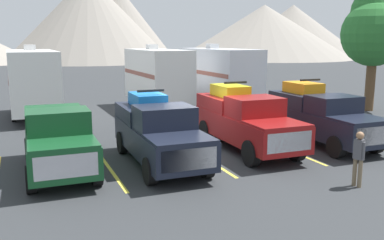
# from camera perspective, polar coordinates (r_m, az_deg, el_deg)

# --- Properties ---
(ground_plane) EXTENTS (240.00, 240.00, 0.00)m
(ground_plane) POSITION_cam_1_polar(r_m,az_deg,el_deg) (16.24, 0.70, -4.48)
(ground_plane) COLOR #2D3033
(pickup_truck_a) EXTENTS (2.16, 5.30, 2.12)m
(pickup_truck_a) POSITION_cam_1_polar(r_m,az_deg,el_deg) (14.55, -17.53, -2.36)
(pickup_truck_a) COLOR #144723
(pickup_truck_a) RESTS_ON ground
(pickup_truck_b) EXTENTS (2.17, 5.70, 2.49)m
(pickup_truck_b) POSITION_cam_1_polar(r_m,az_deg,el_deg) (14.81, -4.58, -1.43)
(pickup_truck_b) COLOR black
(pickup_truck_b) RESTS_ON ground
(pickup_truck_c) EXTENTS (2.17, 5.76, 2.60)m
(pickup_truck_c) POSITION_cam_1_polar(r_m,az_deg,el_deg) (16.74, 7.09, 0.12)
(pickup_truck_c) COLOR maroon
(pickup_truck_c) RESTS_ON ground
(pickup_truck_d) EXTENTS (2.15, 5.59, 2.62)m
(pickup_truck_d) POSITION_cam_1_polar(r_m,az_deg,el_deg) (18.41, 16.85, 0.62)
(pickup_truck_d) COLOR black
(pickup_truck_d) RESTS_ON ground
(lot_stripe_b) EXTENTS (0.12, 5.50, 0.01)m
(lot_stripe_b) POSITION_cam_1_polar(r_m,az_deg,el_deg) (14.82, -11.17, -6.17)
(lot_stripe_b) COLOR gold
(lot_stripe_b) RESTS_ON ground
(lot_stripe_c) EXTENTS (0.12, 5.50, 0.01)m
(lot_stripe_c) POSITION_cam_1_polar(r_m,az_deg,el_deg) (15.81, 1.37, -4.89)
(lot_stripe_c) COLOR gold
(lot_stripe_c) RESTS_ON ground
(lot_stripe_d) EXTENTS (0.12, 5.50, 0.01)m
(lot_stripe_d) POSITION_cam_1_polar(r_m,az_deg,el_deg) (17.45, 11.96, -3.62)
(lot_stripe_d) COLOR gold
(lot_stripe_d) RESTS_ON ground
(lot_stripe_e) EXTENTS (0.12, 5.50, 0.01)m
(lot_stripe_e) POSITION_cam_1_polar(r_m,az_deg,el_deg) (19.59, 20.46, -2.51)
(lot_stripe_e) COLOR gold
(lot_stripe_e) RESTS_ON ground
(camper_trailer_a) EXTENTS (2.55, 7.89, 3.99)m
(camper_trailer_a) POSITION_cam_1_polar(r_m,az_deg,el_deg) (24.87, -20.61, 5.05)
(camper_trailer_a) COLOR white
(camper_trailer_a) RESTS_ON ground
(camper_trailer_b) EXTENTS (2.54, 7.72, 3.98)m
(camper_trailer_b) POSITION_cam_1_polar(r_m,az_deg,el_deg) (26.32, -4.68, 5.96)
(camper_trailer_b) COLOR white
(camper_trailer_b) RESTS_ON ground
(camper_trailer_c) EXTENTS (2.50, 8.28, 4.01)m
(camper_trailer_c) POSITION_cam_1_polar(r_m,az_deg,el_deg) (26.70, 3.71, 6.09)
(camper_trailer_c) COLOR silver
(camper_trailer_c) RESTS_ON ground
(person_a) EXTENTS (0.25, 0.35, 1.65)m
(person_a) POSITION_cam_1_polar(r_m,az_deg,el_deg) (13.30, 21.48, -4.43)
(person_a) COLOR #726047
(person_a) RESTS_ON ground
(tree_a) EXTENTS (3.84, 3.84, 7.29)m
(tree_a) POSITION_cam_1_polar(r_m,az_deg,el_deg) (27.94, 23.26, 11.20)
(tree_a) COLOR brown
(tree_a) RESTS_ON ground
(mountain_ridge) EXTENTS (151.32, 44.92, 16.65)m
(mountain_ridge) POSITION_cam_1_polar(r_m,az_deg,el_deg) (89.40, -21.84, 11.95)
(mountain_ridge) COLOR gray
(mountain_ridge) RESTS_ON ground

